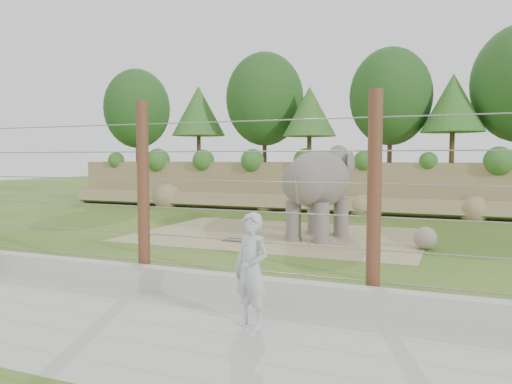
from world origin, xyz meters
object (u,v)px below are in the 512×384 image
at_px(stone_ball, 425,238).
at_px(barrier_fence, 143,193).
at_px(elephant, 318,193).
at_px(zookeeper, 251,270).

bearing_deg(stone_ball, barrier_fence, -130.25).
height_order(elephant, zookeeper, elephant).
relative_size(barrier_fence, zookeeper, 10.78).
xyz_separation_m(stone_ball, zookeeper, (-2.17, -8.27, 0.59)).
xyz_separation_m(elephant, barrier_fence, (-1.95, -7.31, 0.43)).
height_order(stone_ball, zookeeper, zookeeper).
relative_size(elephant, stone_ball, 5.71).
relative_size(elephant, barrier_fence, 0.19).
distance_m(stone_ball, zookeeper, 8.57).
bearing_deg(barrier_fence, elephant, 75.05).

